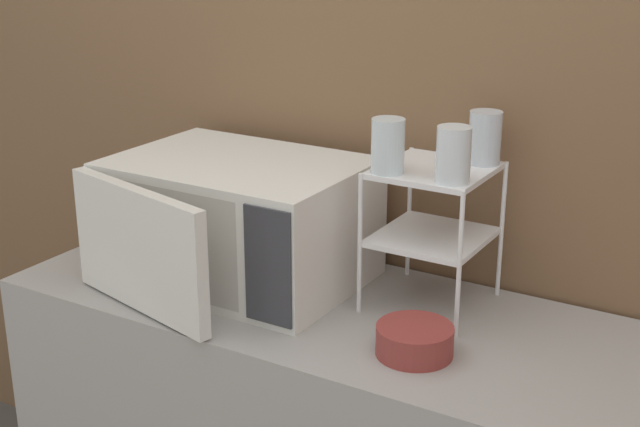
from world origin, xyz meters
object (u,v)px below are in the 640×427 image
Objects in this scene: microwave at (234,221)px; glass_front_left at (388,146)px; glass_front_right at (453,155)px; bowl at (415,341)px; glass_back_right at (485,138)px; dish_rack at (434,207)px.

glass_front_left is (0.38, 0.02, 0.23)m from microwave.
glass_front_right is 0.38m from bowl.
glass_front_left and glass_back_right have the same top height.
dish_rack reaches higher than bowl.
glass_front_right reaches higher than bowl.
glass_back_right is 0.74× the size of bowl.
microwave is at bearing -176.29° from glass_front_left.
glass_front_left is 0.14m from glass_front_right.
dish_rack is at bearing -131.93° from glass_back_right.
microwave is 0.56m from bowl.
microwave is 3.72× the size of bowl.
dish_rack is 2.75× the size of glass_front_left.
microwave is 0.48m from dish_rack.
glass_front_right is (0.53, 0.03, 0.23)m from microwave.
microwave is at bearing -159.96° from glass_back_right.
glass_front_right is 0.74× the size of bowl.
glass_back_right is (0.15, 0.17, 0.00)m from glass_front_left.
glass_front_right is (-0.00, -0.16, 0.00)m from glass_back_right.
dish_rack is 0.18m from glass_front_right.
dish_rack is at bearing 13.54° from microwave.
glass_front_left is at bearing -131.05° from glass_back_right.
glass_back_right is at bearing 88.81° from glass_front_right.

